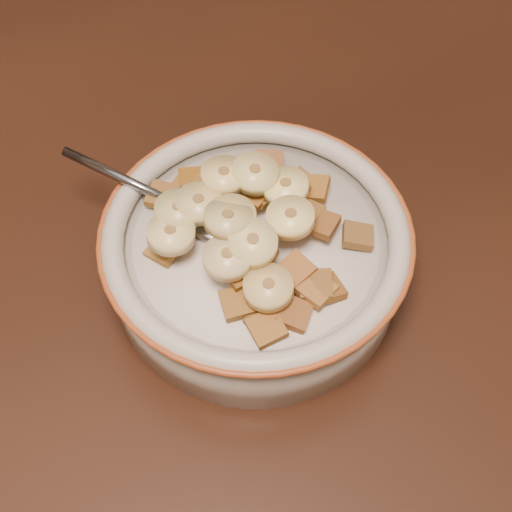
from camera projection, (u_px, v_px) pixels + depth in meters
name	position (u px, v px, depth m)	size (l,w,h in m)	color
cereal_bowl	(256.00, 261.00, 0.50)	(0.20, 0.20, 0.05)	#BCB8A4
milk	(256.00, 240.00, 0.48)	(0.17, 0.17, 0.00)	silver
spoon	(213.00, 221.00, 0.48)	(0.04, 0.05, 0.01)	gray
cereal_square_0	(292.00, 193.00, 0.48)	(0.02, 0.02, 0.01)	brown
cereal_square_1	(316.00, 285.00, 0.45)	(0.02, 0.02, 0.01)	brown
cereal_square_2	(257.00, 257.00, 0.45)	(0.02, 0.02, 0.01)	brown
cereal_square_3	(266.00, 322.00, 0.44)	(0.02, 0.02, 0.01)	brown
cereal_square_4	(246.00, 254.00, 0.45)	(0.02, 0.02, 0.01)	brown
cereal_square_5	(185.00, 190.00, 0.50)	(0.02, 0.02, 0.01)	brown
cereal_square_6	(326.00, 288.00, 0.45)	(0.02, 0.02, 0.01)	brown
cereal_square_7	(242.00, 267.00, 0.45)	(0.02, 0.02, 0.01)	brown
cereal_square_8	(163.00, 196.00, 0.49)	(0.02, 0.02, 0.01)	brown
cereal_square_9	(293.00, 313.00, 0.44)	(0.02, 0.02, 0.01)	brown
cereal_square_10	(263.00, 191.00, 0.48)	(0.02, 0.02, 0.01)	#93621C
cereal_square_11	(211.00, 180.00, 0.50)	(0.02, 0.02, 0.01)	#996726
cereal_square_12	(164.00, 250.00, 0.47)	(0.02, 0.02, 0.01)	olive
cereal_square_13	(306.00, 212.00, 0.47)	(0.02, 0.02, 0.01)	brown
cereal_square_14	(358.00, 236.00, 0.47)	(0.02, 0.02, 0.01)	brown
cereal_square_15	(193.00, 181.00, 0.50)	(0.02, 0.02, 0.01)	#885E16
cereal_square_16	(241.00, 271.00, 0.44)	(0.02, 0.02, 0.01)	#8D5B1C
cereal_square_17	(317.00, 289.00, 0.44)	(0.02, 0.02, 0.01)	olive
cereal_square_18	(300.00, 185.00, 0.49)	(0.02, 0.02, 0.01)	brown
cereal_square_19	(321.00, 224.00, 0.47)	(0.02, 0.02, 0.01)	brown
cereal_square_20	(295.00, 270.00, 0.45)	(0.02, 0.02, 0.01)	brown
cereal_square_21	(254.00, 191.00, 0.48)	(0.02, 0.02, 0.01)	#9A581C
cereal_square_22	(313.00, 188.00, 0.49)	(0.02, 0.02, 0.01)	brown
cereal_square_23	(238.00, 303.00, 0.44)	(0.02, 0.02, 0.01)	olive
cereal_square_24	(267.00, 328.00, 0.43)	(0.02, 0.02, 0.01)	brown
cereal_square_25	(289.00, 222.00, 0.46)	(0.02, 0.02, 0.01)	olive
cereal_square_26	(269.00, 162.00, 0.51)	(0.02, 0.02, 0.01)	brown
banana_slice_0	(285.00, 187.00, 0.47)	(0.03, 0.03, 0.01)	#F7EA7C
banana_slice_1	(228.00, 219.00, 0.45)	(0.03, 0.03, 0.01)	#CEBD89
banana_slice_2	(171.00, 234.00, 0.45)	(0.03, 0.03, 0.01)	beige
banana_slice_3	(232.00, 217.00, 0.45)	(0.03, 0.03, 0.01)	#DFD381
banana_slice_4	(253.00, 243.00, 0.44)	(0.03, 0.03, 0.01)	#FCEEA8
banana_slice_5	(179.00, 210.00, 0.46)	(0.03, 0.03, 0.01)	#D4C972
banana_slice_6	(290.00, 218.00, 0.45)	(0.03, 0.03, 0.01)	#FFF486
banana_slice_7	(199.00, 203.00, 0.46)	(0.03, 0.03, 0.01)	#E2CA87
banana_slice_8	(224.00, 176.00, 0.47)	(0.03, 0.03, 0.01)	#D6C680
banana_slice_9	(268.00, 288.00, 0.43)	(0.03, 0.03, 0.01)	#D1B974
banana_slice_10	(228.00, 258.00, 0.44)	(0.03, 0.03, 0.01)	#D1B882
banana_slice_11	(255.00, 173.00, 0.47)	(0.03, 0.03, 0.01)	#D4C768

